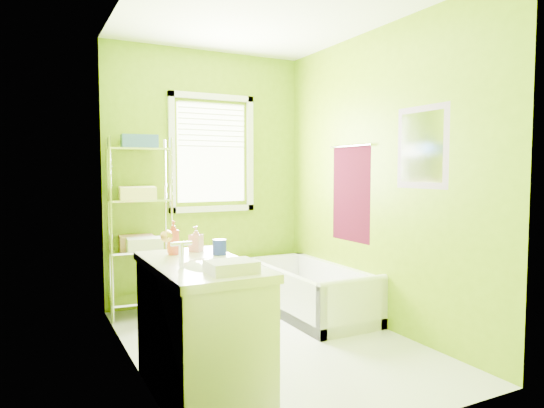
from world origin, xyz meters
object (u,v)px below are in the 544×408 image
bathtub (310,298)px  wire_shelf_unit (141,207)px  toilet (190,278)px  vanity (201,325)px

bathtub → wire_shelf_unit: size_ratio=0.87×
toilet → wire_shelf_unit: size_ratio=0.40×
vanity → wire_shelf_unit: (0.05, 1.81, 0.60)m
toilet → wire_shelf_unit: (-0.42, 0.11, 0.70)m
toilet → vanity: size_ratio=0.62×
vanity → wire_shelf_unit: wire_shelf_unit is taller
toilet → bathtub: bearing=149.7°
wire_shelf_unit → toilet: bearing=-14.6°
toilet → wire_shelf_unit: bearing=-16.3°
bathtub → toilet: size_ratio=2.19×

